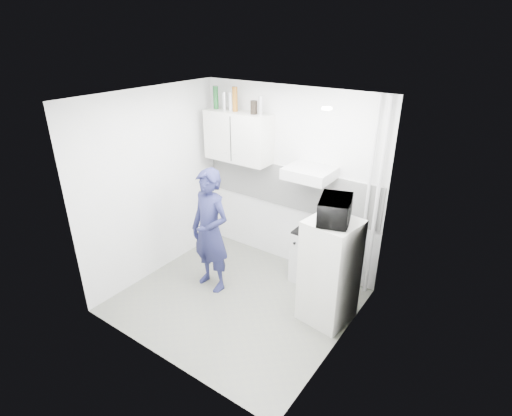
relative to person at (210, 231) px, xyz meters
The scene contains 23 objects.
floor 0.97m from the person, 10.04° to the right, with size 2.80×2.80×0.00m, color slate.
ceiling 1.82m from the person, 10.04° to the right, with size 2.80×2.80×0.00m, color white.
wall_back 1.34m from the person, 67.71° to the left, with size 2.80×2.80×0.00m, color silver.
wall_left 1.03m from the person, behind, with size 2.60×2.60×0.00m, color silver.
wall_right 1.93m from the person, ahead, with size 2.60×2.60×0.00m, color silver.
person is the anchor object (origin of this frame).
stove 1.46m from the person, 41.37° to the left, with size 0.47×0.47×0.76m, color silver.
fridge 1.62m from the person, 10.70° to the left, with size 0.55×0.55×1.32m, color beige.
stove_top 1.39m from the person, 41.37° to the left, with size 0.45×0.45×0.03m, color black.
saucepan 1.38m from the person, 40.31° to the left, with size 0.21×0.21×0.11m, color silver.
microwave 1.72m from the person, 10.70° to the left, with size 0.33×0.49×0.27m, color black.
bottle_a 1.93m from the person, 123.87° to the left, with size 0.07×0.07×0.32m, color #144C1E.
bottle_b 1.85m from the person, 117.32° to the left, with size 0.06×0.06×0.25m, color silver.
bottle_c 1.83m from the person, 111.54° to the left, with size 0.06×0.06×0.26m, color #B2B7BC.
bottle_d 1.84m from the person, 107.92° to the left, with size 0.08×0.08×0.33m, color brown.
canister_b 1.75m from the person, 90.03° to the left, with size 0.09×0.09×0.18m, color black.
bottle_e 1.78m from the person, 84.00° to the left, with size 0.06×0.06×0.25m, color silver.
upper_cabinet 1.44m from the person, 105.37° to the left, with size 1.00×0.35×0.70m, color beige.
range_hood 1.49m from the person, 44.62° to the left, with size 0.60×0.50×0.14m, color silver.
backsplash 1.30m from the person, 67.45° to the left, with size 2.74×0.03×0.60m, color white.
pipe_a 2.13m from the person, 31.41° to the left, with size 0.05×0.05×2.60m, color silver.
pipe_b 2.03m from the person, 33.22° to the left, with size 0.04×0.04×2.60m, color silver.
ceiling_spot_fixture 2.27m from the person, ahead, with size 0.10×0.10×0.02m, color white.
Camera 1 is at (2.66, -3.33, 3.29)m, focal length 28.00 mm.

